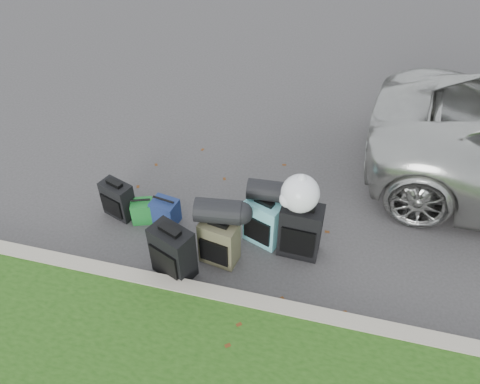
% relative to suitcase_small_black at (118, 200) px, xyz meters
% --- Properties ---
extents(ground, '(120.00, 120.00, 0.00)m').
position_rel_suitcase_small_black_xyz_m(ground, '(1.66, 0.00, -0.25)').
color(ground, '#383535').
rests_on(ground, ground).
extents(curb, '(120.00, 0.18, 0.15)m').
position_rel_suitcase_small_black_xyz_m(curb, '(1.66, -1.00, -0.18)').
color(curb, '#9E937F').
rests_on(curb, ground).
extents(suitcase_small_black, '(0.45, 0.34, 0.50)m').
position_rel_suitcase_small_black_xyz_m(suitcase_small_black, '(0.00, 0.00, 0.00)').
color(suitcase_small_black, black).
rests_on(suitcase_small_black, ground).
extents(suitcase_large_black_left, '(0.54, 0.44, 0.68)m').
position_rel_suitcase_small_black_xyz_m(suitcase_large_black_left, '(1.03, -0.73, 0.09)').
color(suitcase_large_black_left, black).
rests_on(suitcase_large_black_left, ground).
extents(suitcase_olive, '(0.46, 0.33, 0.59)m').
position_rel_suitcase_small_black_xyz_m(suitcase_olive, '(1.47, -0.42, 0.04)').
color(suitcase_olive, '#423F2A').
rests_on(suitcase_olive, ground).
extents(suitcase_teal, '(0.49, 0.39, 0.62)m').
position_rel_suitcase_small_black_xyz_m(suitcase_teal, '(1.90, 0.01, 0.06)').
color(suitcase_teal, '#529BA3').
rests_on(suitcase_teal, ground).
extents(suitcase_large_black_right, '(0.49, 0.31, 0.72)m').
position_rel_suitcase_small_black_xyz_m(suitcase_large_black_right, '(2.36, -0.07, 0.11)').
color(suitcase_large_black_right, black).
rests_on(suitcase_large_black_right, ground).
extents(tote_green, '(0.33, 0.29, 0.31)m').
position_rel_suitcase_small_black_xyz_m(tote_green, '(0.34, -0.03, -0.10)').
color(tote_green, '#197328').
rests_on(tote_green, ground).
extents(tote_navy, '(0.36, 0.30, 0.34)m').
position_rel_suitcase_small_black_xyz_m(tote_navy, '(0.63, 0.01, -0.08)').
color(tote_navy, navy).
rests_on(tote_navy, ground).
extents(duffel_left, '(0.55, 0.34, 0.28)m').
position_rel_suitcase_small_black_xyz_m(duffel_left, '(1.45, -0.35, 0.47)').
color(duffel_left, black).
rests_on(duffel_left, suitcase_olive).
extents(duffel_right, '(0.46, 0.28, 0.25)m').
position_rel_suitcase_small_black_xyz_m(duffel_right, '(1.90, 0.10, 0.49)').
color(duffel_right, black).
rests_on(duffel_right, suitcase_teal).
extents(trash_bag, '(0.43, 0.43, 0.43)m').
position_rel_suitcase_small_black_xyz_m(trash_bag, '(2.31, -0.07, 0.68)').
color(trash_bag, white).
rests_on(trash_bag, suitcase_large_black_right).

